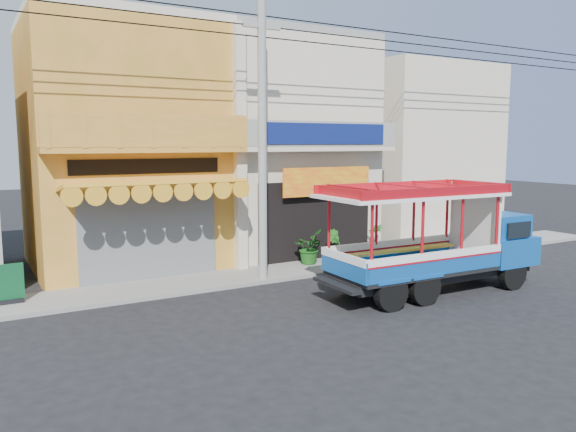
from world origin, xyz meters
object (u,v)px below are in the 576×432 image
object	(u,v)px
utility_pole	(267,116)
potted_plant_a	(308,247)
songthaew_truck	(446,239)
potted_plant_b	(336,245)
green_sign	(10,287)
potted_plant_c	(375,240)

from	to	relation	value
utility_pole	potted_plant_a	distance (m)	4.97
songthaew_truck	potted_plant_b	size ratio (longest dim) A/B	6.10
potted_plant_b	green_sign	bearing A→B (deg)	32.73
utility_pole	potted_plant_b	distance (m)	5.54
utility_pole	potted_plant_c	bearing A→B (deg)	12.76
green_sign	potted_plant_a	distance (m)	9.23
potted_plant_b	potted_plant_c	xyz separation A→B (m)	(1.88, 0.15, 0.00)
potted_plant_c	potted_plant_b	bearing A→B (deg)	-84.60
utility_pole	songthaew_truck	bearing A→B (deg)	-41.27
green_sign	potted_plant_b	world-z (taller)	potted_plant_b
green_sign	potted_plant_b	size ratio (longest dim) A/B	0.93
utility_pole	potted_plant_a	world-z (taller)	utility_pole
potted_plant_b	potted_plant_a	bearing A→B (deg)	28.55
potted_plant_a	potted_plant_c	distance (m)	2.99
potted_plant_c	songthaew_truck	bearing A→B (deg)	-13.41
potted_plant_a	potted_plant_c	world-z (taller)	potted_plant_a
utility_pole	potted_plant_c	distance (m)	6.85
songthaew_truck	potted_plant_c	xyz separation A→B (m)	(1.18, 4.66, -0.83)
songthaew_truck	potted_plant_a	xyz separation A→B (m)	(-1.81, 4.57, -0.82)
songthaew_truck	utility_pole	bearing A→B (deg)	138.73
green_sign	potted_plant_a	size ratio (longest dim) A/B	0.91
green_sign	potted_plant_a	bearing A→B (deg)	1.14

